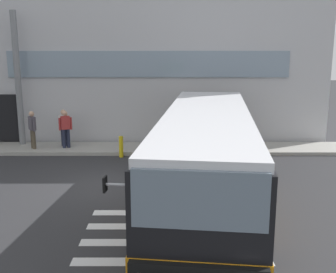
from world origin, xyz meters
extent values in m
cube|color=#2B2B2D|center=(0.00, 0.00, -0.01)|extent=(80.00, 90.00, 0.02)
cube|color=silver|center=(2.00, -5.10, 0.00)|extent=(4.40, 0.36, 0.01)
cube|color=silver|center=(2.00, -4.20, 0.00)|extent=(4.40, 0.36, 0.01)
cube|color=silver|center=(2.00, -3.30, 0.00)|extent=(4.40, 0.36, 0.01)
cube|color=silver|center=(2.00, -2.40, 0.00)|extent=(4.40, 0.36, 0.01)
cube|color=#B7B7BC|center=(0.00, 12.00, 3.95)|extent=(19.01, 12.00, 7.91)
cube|color=black|center=(-6.00, 5.95, 1.20)|extent=(1.80, 0.16, 2.40)
cube|color=gray|center=(1.00, 5.96, 3.80)|extent=(13.01, 0.10, 1.20)
cube|color=#9E9B93|center=(0.00, 4.80, 0.07)|extent=(23.01, 2.00, 0.15)
cylinder|color=slate|center=(-4.88, 5.40, 3.15)|extent=(0.28, 0.28, 6.01)
cube|color=black|center=(3.08, -1.18, 1.42)|extent=(3.84, 11.35, 2.15)
cube|color=orange|center=(3.08, -1.18, 0.62)|extent=(3.88, 11.39, 0.55)
cube|color=silver|center=(3.08, -1.18, 2.60)|extent=(3.71, 11.14, 0.20)
cube|color=slate|center=(2.44, -6.65, 2.02)|extent=(2.35, 0.39, 1.05)
cube|color=slate|center=(4.41, -1.03, 1.92)|extent=(1.20, 9.86, 0.95)
cube|color=slate|center=(1.83, -0.73, 1.92)|extent=(1.20, 9.86, 0.95)
cube|color=black|center=(2.44, -6.65, 2.38)|extent=(2.15, 0.35, 0.28)
cylinder|color=#B7B7BF|center=(0.98, -6.28, 2.17)|extent=(0.40, 0.10, 0.05)
cube|color=black|center=(0.78, -6.25, 2.17)|extent=(0.06, 0.20, 0.28)
cylinder|color=black|center=(3.81, -5.05, 0.50)|extent=(0.42, 1.03, 1.00)
cylinder|color=black|center=(1.48, -4.77, 0.50)|extent=(0.42, 1.03, 1.00)
cylinder|color=black|center=(4.53, 1.03, 0.50)|extent=(0.42, 1.03, 1.00)
cylinder|color=black|center=(2.19, 1.31, 0.50)|extent=(0.42, 1.03, 1.00)
cylinder|color=black|center=(4.68, 2.32, 0.50)|extent=(0.42, 1.03, 1.00)
cylinder|color=black|center=(2.35, 2.60, 0.50)|extent=(0.42, 1.03, 1.00)
cylinder|color=#4C4233|center=(-4.02, 4.43, 0.57)|extent=(0.15, 0.15, 0.85)
cylinder|color=#4C4233|center=(-4.14, 4.58, 0.57)|extent=(0.15, 0.15, 0.85)
cube|color=#4C4751|center=(-4.08, 4.51, 1.29)|extent=(0.41, 0.44, 0.58)
sphere|color=tan|center=(-4.08, 4.51, 1.71)|extent=(0.23, 0.23, 0.23)
cylinder|color=#4C4751|center=(-3.93, 4.31, 1.24)|extent=(0.09, 0.09, 0.55)
cylinder|color=#4C4751|center=(-4.23, 4.70, 1.24)|extent=(0.09, 0.09, 0.55)
cylinder|color=#1E2338|center=(-2.73, 4.97, 0.57)|extent=(0.15, 0.15, 0.85)
cylinder|color=#1E2338|center=(-2.91, 5.06, 0.57)|extent=(0.15, 0.15, 0.85)
cube|color=silver|center=(-2.82, 5.01, 1.29)|extent=(0.44, 0.37, 0.58)
sphere|color=tan|center=(-2.82, 5.01, 1.71)|extent=(0.23, 0.23, 0.23)
cylinder|color=silver|center=(-2.60, 4.90, 1.24)|extent=(0.09, 0.09, 0.55)
cylinder|color=silver|center=(-3.04, 5.13, 1.24)|extent=(0.09, 0.09, 0.55)
cylinder|color=#1E2338|center=(-2.56, 4.70, 0.57)|extent=(0.15, 0.15, 0.85)
cylinder|color=#1E2338|center=(-2.75, 4.61, 0.57)|extent=(0.15, 0.15, 0.85)
cube|color=#B23333|center=(-2.66, 4.65, 1.29)|extent=(0.44, 0.36, 0.58)
sphere|color=tan|center=(-2.66, 4.65, 1.71)|extent=(0.23, 0.23, 0.23)
cylinder|color=#B23333|center=(-2.43, 4.76, 1.24)|extent=(0.09, 0.09, 0.55)
cylinder|color=#B23333|center=(-2.88, 4.55, 1.24)|extent=(0.09, 0.09, 0.55)
cube|color=navy|center=(-2.73, 4.81, 1.27)|extent=(0.35, 0.29, 0.44)
cylinder|color=yellow|center=(-0.08, 3.60, 0.45)|extent=(0.18, 0.18, 0.90)
camera|label=1|loc=(1.91, -13.21, 4.57)|focal=43.80mm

